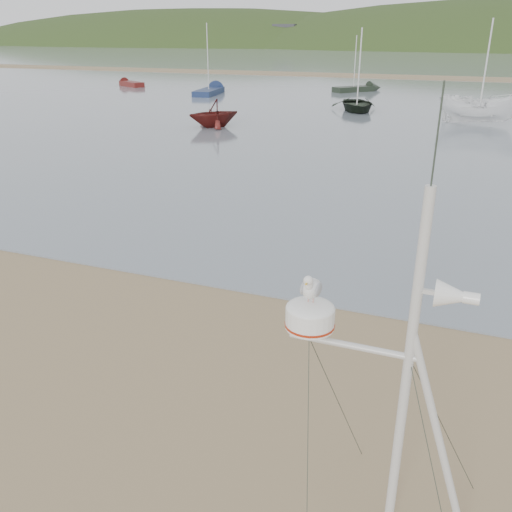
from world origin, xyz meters
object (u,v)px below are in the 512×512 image
(boat_white, at_px, (483,83))
(boat_red, at_px, (213,100))
(dinghy_red_far, at_px, (127,83))
(sailboat_blue_near, at_px, (214,90))
(sailboat_dark_mid, at_px, (364,88))
(boat_dark, at_px, (359,78))
(mast_rig, at_px, (391,450))

(boat_white, bearing_deg, boat_red, 115.57)
(dinghy_red_far, bearing_deg, boat_red, -46.28)
(sailboat_blue_near, xyz_separation_m, sailboat_dark_mid, (13.39, 6.76, 0.00))
(boat_dark, xyz_separation_m, dinghy_red_far, (-27.75, 11.29, -2.11))
(boat_dark, height_order, boat_red, boat_dark)
(boat_dark, distance_m, boat_white, 9.14)
(dinghy_red_far, bearing_deg, boat_white, -21.81)
(mast_rig, height_order, boat_red, mast_rig)
(dinghy_red_far, relative_size, sailboat_dark_mid, 0.86)
(mast_rig, height_order, dinghy_red_far, mast_rig)
(sailboat_blue_near, distance_m, sailboat_dark_mid, 14.99)
(boat_dark, xyz_separation_m, boat_red, (-6.85, -10.56, -0.75))
(mast_rig, xyz_separation_m, boat_dark, (-7.74, 36.78, 1.14))
(boat_red, height_order, sailboat_blue_near, sailboat_blue_near)
(sailboat_dark_mid, bearing_deg, mast_rig, -79.04)
(mast_rig, height_order, sailboat_blue_near, sailboat_blue_near)
(mast_rig, bearing_deg, dinghy_red_far, 126.44)
(sailboat_dark_mid, bearing_deg, sailboat_blue_near, -153.22)
(mast_rig, bearing_deg, boat_red, 119.11)
(mast_rig, relative_size, boat_white, 1.03)
(sailboat_blue_near, bearing_deg, sailboat_dark_mid, 26.78)
(boat_red, bearing_deg, sailboat_blue_near, 156.32)
(mast_rig, height_order, boat_white, mast_rig)
(dinghy_red_far, distance_m, sailboat_dark_mid, 25.74)
(mast_rig, relative_size, sailboat_dark_mid, 0.93)
(boat_dark, relative_size, sailboat_blue_near, 0.67)
(sailboat_blue_near, relative_size, sailboat_dark_mid, 1.25)
(dinghy_red_far, bearing_deg, sailboat_dark_mid, 7.98)
(boat_white, bearing_deg, sailboat_dark_mid, 30.97)
(mast_rig, relative_size, dinghy_red_far, 1.08)
(boat_white, bearing_deg, sailboat_blue_near, 65.01)
(boat_white, distance_m, sailboat_dark_mid, 21.20)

